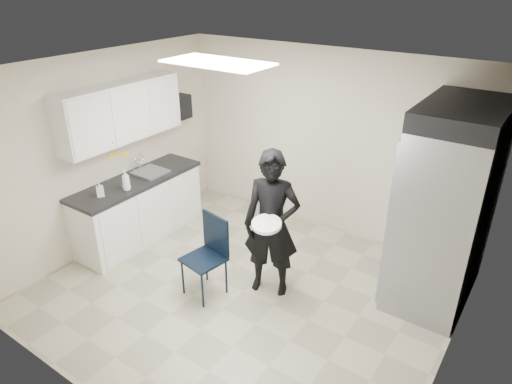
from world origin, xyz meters
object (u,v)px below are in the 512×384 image
Objects in this scene: man_tuxedo at (272,225)px; commercial_fridge at (444,215)px; folding_chair at (203,259)px; lower_counter at (140,210)px.

commercial_fridge is at bearing 12.93° from man_tuxedo.
folding_chair is 0.54× the size of man_tuxedo.
man_tuxedo reaches higher than lower_counter.
commercial_fridge reaches higher than folding_chair.
lower_counter is at bearing 173.01° from folding_chair.
commercial_fridge is 1.91m from man_tuxedo.
man_tuxedo is (0.59, 0.52, 0.41)m from folding_chair.
folding_chair is (-2.19, -1.55, -0.57)m from commercial_fridge.
folding_chair is at bearing -158.21° from man_tuxedo.
folding_chair is at bearing -144.69° from commercial_fridge.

